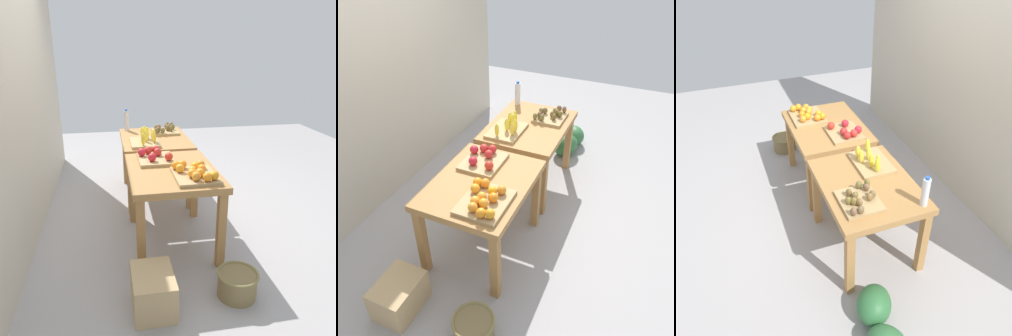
{
  "view_description": "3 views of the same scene",
  "coord_description": "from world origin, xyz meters",
  "views": [
    {
      "loc": [
        -3.44,
        0.55,
        1.83
      ],
      "look_at": [
        -0.09,
        -0.05,
        0.59
      ],
      "focal_mm": 36.59,
      "sensor_mm": 36.0,
      "label": 1
    },
    {
      "loc": [
        -2.7,
        -1.18,
        2.59
      ],
      "look_at": [
        0.0,
        0.02,
        0.53
      ],
      "focal_mm": 38.75,
      "sensor_mm": 36.0,
      "label": 2
    },
    {
      "loc": [
        2.78,
        -1.05,
        2.65
      ],
      "look_at": [
        0.06,
        -0.03,
        0.59
      ],
      "focal_mm": 37.93,
      "sensor_mm": 36.0,
      "label": 3
    }
  ],
  "objects": [
    {
      "name": "ground_plane",
      "position": [
        0.0,
        0.0,
        0.0
      ],
      "size": [
        8.0,
        8.0,
        0.0
      ],
      "primitive_type": "plane",
      "color": "#A29E9E"
    },
    {
      "name": "back_wall",
      "position": [
        0.0,
        1.35,
        1.5
      ],
      "size": [
        4.4,
        0.12,
        3.0
      ],
      "primitive_type": "cube",
      "color": "beige",
      "rests_on": "ground_plane"
    },
    {
      "name": "display_table_left",
      "position": [
        -0.56,
        0.0,
        0.64
      ],
      "size": [
        1.04,
        0.8,
        0.75
      ],
      "color": "#A67641",
      "rests_on": "ground_plane"
    },
    {
      "name": "display_table_right",
      "position": [
        0.56,
        0.0,
        0.64
      ],
      "size": [
        1.04,
        0.8,
        0.75
      ],
      "color": "#A67641",
      "rests_on": "ground_plane"
    },
    {
      "name": "orange_bin",
      "position": [
        -0.8,
        -0.15,
        0.8
      ],
      "size": [
        0.44,
        0.36,
        0.11
      ],
      "color": "tan",
      "rests_on": "display_table_left"
    },
    {
      "name": "apple_bin",
      "position": [
        -0.29,
        0.12,
        0.79
      ],
      "size": [
        0.4,
        0.35,
        0.11
      ],
      "color": "tan",
      "rests_on": "display_table_left"
    },
    {
      "name": "banana_crate",
      "position": [
        0.31,
        0.14,
        0.8
      ],
      "size": [
        0.44,
        0.32,
        0.17
      ],
      "color": "tan",
      "rests_on": "display_table_right"
    },
    {
      "name": "kiwi_bin",
      "position": [
        0.78,
        -0.16,
        0.79
      ],
      "size": [
        0.37,
        0.32,
        0.1
      ],
      "color": "tan",
      "rests_on": "display_table_right"
    },
    {
      "name": "water_bottle",
      "position": [
        0.98,
        0.31,
        0.89
      ],
      "size": [
        0.06,
        0.06,
        0.28
      ],
      "color": "silver",
      "rests_on": "display_table_right"
    },
    {
      "name": "watermelon_pile",
      "position": [
        1.45,
        -0.26,
        0.13
      ],
      "size": [
        0.74,
        0.44,
        0.28
      ],
      "color": "#31693B",
      "rests_on": "ground_plane"
    },
    {
      "name": "wicker_basket",
      "position": [
        -1.42,
        -0.35,
        0.11
      ],
      "size": [
        0.32,
        0.32,
        0.21
      ],
      "color": "olive",
      "rests_on": "ground_plane"
    },
    {
      "name": "cardboard_produce_box",
      "position": [
        -1.43,
        0.3,
        0.15
      ],
      "size": [
        0.4,
        0.3,
        0.29
      ],
      "primitive_type": "cube",
      "color": "tan",
      "rests_on": "ground_plane"
    }
  ]
}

